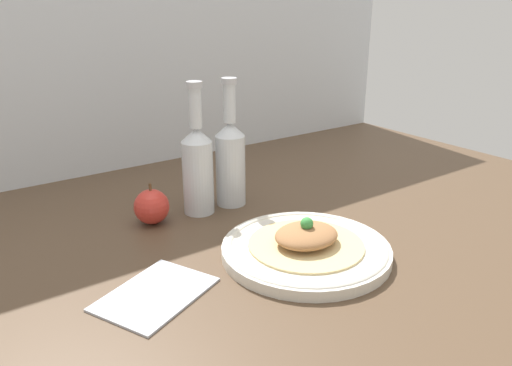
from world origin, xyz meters
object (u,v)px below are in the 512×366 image
at_px(cider_bottle_left, 198,166).
at_px(cider_bottle_right, 230,159).
at_px(plate, 306,249).
at_px(apple, 152,207).
at_px(plated_food, 306,238).

distance_m(cider_bottle_left, cider_bottle_right, 0.08).
distance_m(plate, cider_bottle_left, 0.30).
bearing_deg(plate, cider_bottle_right, 85.34).
relative_size(plate, cider_bottle_right, 1.08).
distance_m(plate, apple, 0.32).
relative_size(cider_bottle_right, apple, 3.26).
xyz_separation_m(plated_food, apple, (-0.16, 0.28, 0.00)).
bearing_deg(apple, cider_bottle_right, -1.63).
relative_size(plate, plated_food, 1.46).
relative_size(plate, apple, 3.51).
height_order(plated_food, cider_bottle_right, cider_bottle_right).
bearing_deg(plated_food, apple, 119.83).
height_order(cider_bottle_left, apple, cider_bottle_left).
bearing_deg(apple, plated_food, -60.17).
bearing_deg(cider_bottle_right, cider_bottle_left, 180.00).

